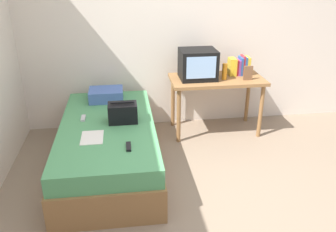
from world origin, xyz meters
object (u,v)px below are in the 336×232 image
(desk, at_px, (217,85))
(book_row, at_px, (239,66))
(tv, at_px, (198,64))
(water_bottle, at_px, (225,71))
(handbag, at_px, (123,113))
(pillow, at_px, (106,95))
(bed, at_px, (109,146))
(remote_silver, at_px, (83,118))
(magazine, at_px, (92,138))
(picture_frame, at_px, (248,73))
(remote_dark, at_px, (129,147))

(desk, height_order, book_row, book_row)
(tv, height_order, water_bottle, tv)
(handbag, bearing_deg, tv, 36.54)
(pillow, bearing_deg, tv, 1.90)
(pillow, bearing_deg, bed, -88.08)
(pillow, xyz_separation_m, remote_silver, (-0.23, -0.54, -0.06))
(book_row, xyz_separation_m, magazine, (-1.80, -1.12, -0.32))
(bed, relative_size, tv, 4.55)
(book_row, distance_m, magazine, 2.14)
(bed, xyz_separation_m, picture_frame, (1.70, 0.58, 0.56))
(handbag, relative_size, remote_dark, 1.92)
(pillow, bearing_deg, water_bottle, -1.68)
(bed, bearing_deg, picture_frame, 18.85)
(tv, bearing_deg, pillow, -178.10)
(water_bottle, height_order, remote_dark, water_bottle)
(book_row, xyz_separation_m, remote_dark, (-1.46, -1.36, -0.31))
(book_row, height_order, remote_silver, book_row)
(pillow, bearing_deg, magazine, -96.35)
(tv, height_order, magazine, tv)
(water_bottle, xyz_separation_m, picture_frame, (0.28, -0.06, -0.01))
(bed, height_order, remote_dark, remote_dark)
(desk, relative_size, handbag, 3.87)
(water_bottle, relative_size, handbag, 0.67)
(magazine, bearing_deg, picture_frame, 25.83)
(remote_silver, bearing_deg, book_row, 19.02)
(water_bottle, bearing_deg, remote_dark, -135.67)
(water_bottle, height_order, pillow, water_bottle)
(handbag, xyz_separation_m, magazine, (-0.30, -0.34, -0.10))
(water_bottle, relative_size, remote_dark, 1.28)
(remote_dark, bearing_deg, book_row, 43.02)
(magazine, distance_m, remote_dark, 0.42)
(handbag, relative_size, magazine, 1.03)
(book_row, bearing_deg, pillow, -175.79)
(picture_frame, bearing_deg, tv, 166.44)
(remote_silver, bearing_deg, pillow, 66.57)
(remote_silver, bearing_deg, magazine, -75.13)
(bed, relative_size, pillow, 4.95)
(bed, distance_m, tv, 1.48)
(tv, distance_m, remote_silver, 1.53)
(water_bottle, distance_m, pillow, 1.47)
(bed, relative_size, water_bottle, 10.02)
(picture_frame, distance_m, pillow, 1.75)
(pillow, height_order, remote_silver, pillow)
(tv, relative_size, handbag, 1.47)
(bed, height_order, book_row, book_row)
(tv, bearing_deg, desk, -3.97)
(book_row, bearing_deg, tv, -171.15)
(remote_dark, height_order, remote_silver, same)
(tv, relative_size, remote_silver, 3.06)
(tv, xyz_separation_m, remote_dark, (-0.90, -1.27, -0.38))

